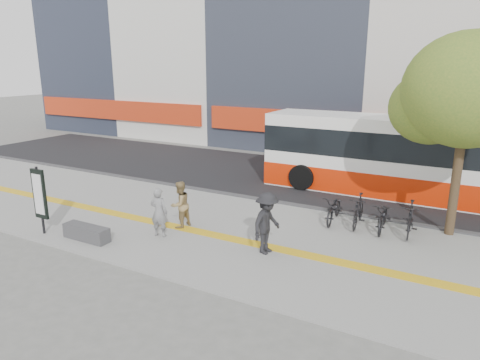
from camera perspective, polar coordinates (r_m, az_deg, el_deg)
The scene contains 13 objects.
ground at distance 13.57m, azimuth -8.06°, elevation -8.36°, with size 120.00×120.00×0.00m, color #60605C.
sidewalk at distance 14.69m, azimuth -4.57°, elevation -6.22°, with size 40.00×7.00×0.08m, color slate.
tactile_strip at distance 14.29m, azimuth -5.67°, elevation -6.68°, with size 40.00×0.45×0.01m, color gold.
street at distance 21.05m, azimuth 6.67°, elevation 0.33°, with size 40.00×8.00×0.06m, color black.
curb at distance 17.53m, azimuth 1.70°, elevation -2.48°, with size 40.00×0.25×0.14m, color #38373A.
bench at distance 14.31m, azimuth -19.47°, elevation -6.53°, with size 1.60×0.45×0.45m, color #38373A.
signboard at distance 15.00m, azimuth -24.80°, elevation -1.80°, with size 0.55×0.10×2.20m.
street_tree at distance 14.75m, azimuth 27.62°, elevation 10.10°, with size 4.40×3.80×6.31m.
bus at distance 18.92m, azimuth 21.46°, elevation 2.43°, with size 11.93×2.83×3.18m.
bicycle_row at distance 14.95m, azimuth 16.63°, elevation -4.21°, with size 3.15×1.87×1.07m.
seated_woman at distance 13.81m, azimuth -10.57°, elevation -4.17°, with size 0.58×0.38×1.58m, color black.
pedestrian_tan at distance 14.46m, azimuth -7.88°, elevation -3.21°, with size 0.76×0.59×1.56m, color olive.
pedestrian_dark at distance 12.40m, azimuth 3.54°, elevation -5.66°, with size 1.16×0.67×1.80m, color black.
Camera 1 is at (7.57, -9.89, 5.38)m, focal length 32.55 mm.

